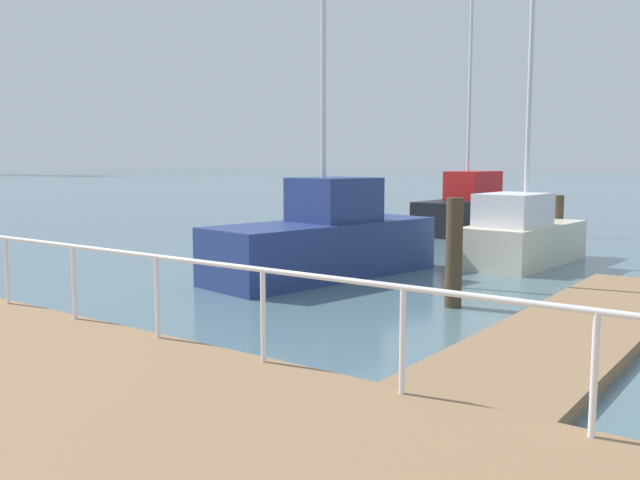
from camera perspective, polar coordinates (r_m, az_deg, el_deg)
ground_plane at (r=17.33m, az=-22.46°, el=-2.67°), size 300.00×300.00×0.00m
floating_dock at (r=11.13m, az=20.37°, el=-7.10°), size 10.23×2.00×0.18m
boardwalk_railing at (r=6.66m, az=6.92°, el=-5.64°), size 0.06×28.53×1.08m
dock_piling_2 at (r=12.59m, az=11.08°, el=-1.05°), size 0.30×0.30×1.99m
dock_piling_3 at (r=20.34m, az=19.17°, el=1.18°), size 0.28×0.28×1.68m
moored_boat_0 at (r=15.64m, az=0.42°, el=-0.05°), size 5.98×2.92×6.82m
moored_boat_3 at (r=18.25m, az=16.46°, el=0.46°), size 4.32×1.98×9.43m
moored_boat_4 at (r=26.17m, az=12.23°, el=2.67°), size 5.59×1.82×9.91m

